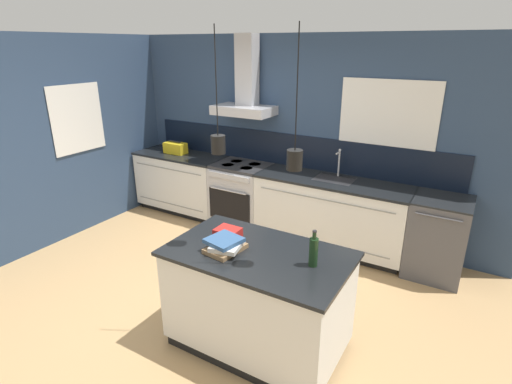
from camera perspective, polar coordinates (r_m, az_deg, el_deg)
ground_plane at (r=4.35m, az=-7.68°, el=-14.39°), size 16.00×16.00×0.00m
wall_back at (r=5.41m, az=4.62°, el=8.44°), size 5.60×2.49×2.60m
wall_left at (r=5.96m, az=-22.94°, el=7.53°), size 0.08×3.80×2.60m
counter_run_left at (r=6.28m, az=-10.41°, el=1.40°), size 1.43×0.64×0.91m
counter_run_sink at (r=5.12m, az=10.61°, el=-3.05°), size 1.92×0.64×1.26m
oven_range at (r=5.66m, az=-2.08°, el=-0.47°), size 0.75×0.66×0.91m
dishwasher at (r=4.89m, az=24.49°, el=-5.88°), size 0.60×0.65×0.91m
kitchen_island at (r=3.46m, az=0.28°, el=-15.12°), size 1.47×0.87×0.91m
bottle_on_island at (r=3.01m, az=8.22°, el=-8.39°), size 0.07×0.07×0.29m
book_stack at (r=3.22m, az=-4.38°, el=-7.56°), size 0.31×0.33×0.11m
red_supply_box at (r=3.39m, az=-4.06°, el=-6.05°), size 0.20×0.17×0.10m
yellow_toolbox at (r=6.19m, az=-11.44°, el=6.18°), size 0.34×0.18×0.19m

